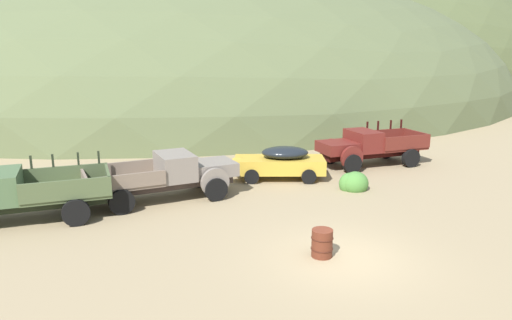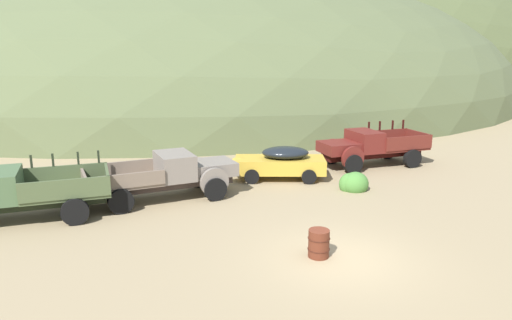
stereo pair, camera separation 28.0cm
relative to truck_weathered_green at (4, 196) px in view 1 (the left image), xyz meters
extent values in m
plane|color=#998460|center=(10.17, -6.18, -1.01)|extent=(300.00, 300.00, 0.00)
ellipsoid|color=#56603D|center=(13.52, 49.36, -1.01)|extent=(83.67, 82.63, 32.06)
ellipsoid|color=#4C5633|center=(47.64, 72.20, -1.01)|extent=(83.46, 79.30, 47.30)
cube|color=#232B1B|center=(0.46, 0.02, -0.35)|extent=(6.05, 1.36, 0.36)
cube|color=#495735|center=(2.10, 0.12, -0.11)|extent=(3.15, 2.34, 0.12)
cube|color=#495735|center=(2.03, 1.20, 0.30)|extent=(3.03, 0.27, 0.70)
cube|color=#495735|center=(2.16, -0.97, 0.30)|extent=(3.03, 0.27, 0.70)
cube|color=#495735|center=(3.55, 0.20, 0.30)|extent=(0.22, 2.18, 0.70)
cube|color=#232B1B|center=(3.24, 1.27, 0.90)|extent=(0.08, 0.08, 0.50)
cube|color=#232B1B|center=(2.49, 1.23, 0.90)|extent=(0.08, 0.08, 0.50)
cube|color=#232B1B|center=(1.58, 1.18, 0.90)|extent=(0.08, 0.08, 0.50)
cube|color=#232B1B|center=(0.82, 1.13, 0.90)|extent=(0.08, 0.08, 0.50)
cylinder|color=black|center=(2.28, 1.26, -0.53)|extent=(0.97, 0.33, 0.96)
cylinder|color=black|center=(2.41, -1.00, -0.53)|extent=(0.97, 0.33, 0.96)
cube|color=#3D322D|center=(5.65, 1.09, -0.35)|extent=(5.92, 1.82, 0.36)
cube|color=slate|center=(7.77, 1.41, 0.11)|extent=(2.08, 1.97, 0.55)
cube|color=#B7B2A8|center=(8.63, 1.53, 0.08)|extent=(0.25, 1.18, 0.44)
cylinder|color=slate|center=(7.68, 0.36, -0.25)|extent=(1.21, 0.36, 1.20)
cylinder|color=slate|center=(7.38, 2.38, -0.25)|extent=(1.21, 0.36, 1.20)
cube|color=slate|center=(6.19, 1.17, 0.36)|extent=(1.63, 2.15, 1.05)
cube|color=black|center=(6.80, 1.26, 0.57)|extent=(0.30, 1.66, 0.59)
cube|color=#746354|center=(4.07, 0.85, -0.11)|extent=(3.22, 2.48, 0.12)
cube|color=#746354|center=(4.22, -0.17, 0.23)|extent=(2.93, 0.53, 0.55)
cube|color=#746354|center=(3.91, 1.87, 0.23)|extent=(2.93, 0.53, 0.55)
cube|color=#746354|center=(2.67, 0.64, 0.23)|extent=(0.40, 2.05, 0.55)
cylinder|color=black|center=(7.69, 0.31, -0.53)|extent=(0.99, 0.42, 0.96)
cylinder|color=black|center=(7.37, 2.43, -0.53)|extent=(0.99, 0.42, 0.96)
cylinder|color=black|center=(3.98, -0.25, -0.53)|extent=(0.99, 0.42, 0.96)
cylinder|color=black|center=(3.66, 1.88, -0.53)|extent=(0.99, 0.42, 0.96)
cube|color=gold|center=(11.29, 2.67, -0.33)|extent=(4.53, 2.85, 0.68)
ellipsoid|color=black|center=(11.53, 2.60, 0.27)|extent=(2.53, 2.07, 0.57)
ellipsoid|color=gold|center=(9.47, 3.23, -0.26)|extent=(1.28, 1.57, 0.61)
cylinder|color=black|center=(10.28, 3.87, -0.67)|extent=(0.71, 0.39, 0.68)
cylinder|color=black|center=(9.79, 2.24, -0.67)|extent=(0.71, 0.39, 0.68)
cylinder|color=black|center=(12.79, 3.11, -0.67)|extent=(0.71, 0.39, 0.68)
cylinder|color=black|center=(12.29, 1.48, -0.67)|extent=(0.71, 0.39, 0.68)
cube|color=black|center=(16.82, 3.81, -0.35)|extent=(5.54, 1.32, 0.36)
cube|color=maroon|center=(14.80, 3.68, 0.11)|extent=(1.84, 1.84, 0.55)
cube|color=#B7B2A8|center=(13.99, 3.63, 0.08)|extent=(0.15, 1.20, 0.44)
cylinder|color=maroon|center=(14.97, 4.72, -0.25)|extent=(1.21, 0.25, 1.20)
cylinder|color=maroon|center=(15.10, 2.66, -0.25)|extent=(1.21, 0.25, 1.20)
cube|color=maroon|center=(16.30, 3.77, 0.36)|extent=(1.39, 2.08, 1.05)
cube|color=black|center=(15.73, 3.74, 0.57)|extent=(0.16, 1.70, 0.59)
cube|color=maroon|center=(18.32, 3.90, -0.11)|extent=(2.90, 2.26, 0.12)
cube|color=maroon|center=(18.25, 4.94, 0.30)|extent=(2.77, 0.27, 0.70)
cube|color=maroon|center=(18.38, 2.86, 0.30)|extent=(2.77, 0.27, 0.70)
cube|color=maroon|center=(19.65, 3.98, 0.30)|extent=(0.23, 2.09, 0.70)
cube|color=black|center=(19.36, 5.01, 0.90)|extent=(0.08, 0.08, 0.50)
cube|color=black|center=(18.67, 4.97, 0.90)|extent=(0.08, 0.08, 0.50)
cube|color=black|center=(17.84, 4.92, 0.90)|extent=(0.08, 0.08, 0.50)
cube|color=black|center=(17.15, 4.87, 0.90)|extent=(0.08, 0.08, 0.50)
cylinder|color=black|center=(14.96, 4.78, -0.53)|extent=(0.98, 0.34, 0.96)
cylinder|color=black|center=(15.10, 2.61, -0.53)|extent=(0.98, 0.34, 0.96)
cylinder|color=black|center=(18.48, 5.00, -0.53)|extent=(0.98, 0.34, 0.96)
cylinder|color=black|center=(18.62, 2.83, -0.53)|extent=(0.98, 0.34, 0.96)
cylinder|color=#5B2819|center=(9.59, -5.84, -0.58)|extent=(0.63, 0.63, 0.85)
torus|color=#401C11|center=(9.59, -5.84, -0.41)|extent=(0.67, 0.67, 0.03)
torus|color=#401C11|center=(9.59, -5.84, -0.75)|extent=(0.67, 0.67, 0.03)
ellipsoid|color=#4C8438|center=(13.63, 0.13, -0.74)|extent=(0.89, 0.80, 0.97)
ellipsoid|color=#4C8438|center=(13.86, 0.00, -0.71)|extent=(1.18, 1.06, 1.06)
camera|label=1|loc=(3.82, -18.00, 5.13)|focal=33.57mm
camera|label=2|loc=(4.09, -18.08, 5.13)|focal=33.57mm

